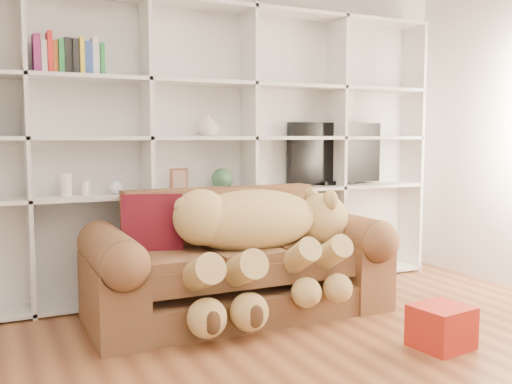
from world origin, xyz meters
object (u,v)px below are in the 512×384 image
gift_box (441,327)px  teddy_bear (259,233)px  sofa (237,267)px  tv (335,154)px

gift_box → teddy_bear: bearing=127.9°
sofa → tv: tv is taller
teddy_bear → sofa: bearing=119.0°
tv → sofa: bearing=-152.3°
sofa → tv: size_ratio=2.23×
sofa → gift_box: size_ratio=6.60×
sofa → tv: 1.66m
sofa → teddy_bear: 0.35m
gift_box → tv: tv is taller
teddy_bear → gift_box: teddy_bear is taller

